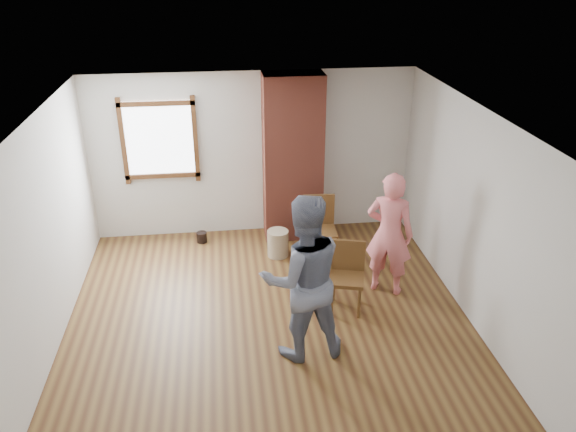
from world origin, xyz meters
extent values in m
plane|color=brown|center=(0.00, 0.00, 0.00)|extent=(5.50, 5.50, 0.00)
cube|color=silver|center=(0.00, 2.75, 1.30)|extent=(5.00, 0.04, 2.60)
cube|color=silver|center=(-2.50, 0.00, 1.30)|extent=(0.04, 5.50, 2.60)
cube|color=silver|center=(2.50, 0.00, 1.30)|extent=(0.04, 5.50, 2.60)
cube|color=white|center=(0.00, 0.00, 2.60)|extent=(5.00, 5.50, 0.04)
cube|color=#573319|center=(-1.40, 2.71, 1.60)|extent=(1.14, 0.06, 1.34)
cube|color=white|center=(-1.40, 2.73, 1.60)|extent=(1.00, 0.02, 1.20)
cube|color=#A54B3A|center=(0.60, 2.50, 1.30)|extent=(0.90, 0.50, 2.60)
cylinder|color=tan|center=(0.29, 1.82, 0.21)|extent=(0.37, 0.37, 0.41)
cylinder|color=black|center=(-0.86, 2.40, 0.08)|extent=(0.22, 0.22, 0.16)
cube|color=brown|center=(0.88, 1.58, 0.49)|extent=(0.48, 0.48, 0.05)
cylinder|color=brown|center=(0.69, 1.40, 0.25)|extent=(0.04, 0.04, 0.49)
cylinder|color=brown|center=(1.06, 1.38, 0.25)|extent=(0.04, 0.04, 0.49)
cylinder|color=brown|center=(0.70, 1.77, 0.25)|extent=(0.04, 0.04, 0.49)
cylinder|color=brown|center=(1.08, 1.75, 0.25)|extent=(0.04, 0.04, 0.49)
cube|color=brown|center=(0.89, 1.78, 0.74)|extent=(0.46, 0.06, 0.49)
cube|color=brown|center=(1.01, 0.33, 0.45)|extent=(0.52, 0.52, 0.05)
cylinder|color=brown|center=(0.80, 0.21, 0.23)|extent=(0.04, 0.04, 0.45)
cylinder|color=brown|center=(1.13, 0.12, 0.23)|extent=(0.04, 0.04, 0.45)
cylinder|color=brown|center=(0.89, 0.54, 0.23)|extent=(0.04, 0.04, 0.45)
cylinder|color=brown|center=(1.22, 0.45, 0.23)|extent=(0.04, 0.04, 0.45)
cube|color=brown|center=(1.06, 0.51, 0.68)|extent=(0.42, 0.15, 0.45)
cylinder|color=brown|center=(0.70, 0.66, 0.58)|extent=(0.40, 0.40, 0.04)
cylinder|color=brown|center=(0.70, 0.66, 0.29)|extent=(0.06, 0.06, 0.54)
cylinder|color=brown|center=(0.70, 0.66, 0.01)|extent=(0.28, 0.28, 0.03)
cylinder|color=white|center=(0.70, 0.66, 0.60)|extent=(0.18, 0.18, 0.01)
cube|color=silver|center=(0.71, 0.66, 0.64)|extent=(0.08, 0.07, 0.06)
imported|color=#121933|center=(0.32, -0.42, 0.98)|extent=(1.03, 0.84, 1.96)
imported|color=#F97C82|center=(1.64, 0.71, 0.85)|extent=(0.74, 0.66, 1.71)
camera|label=1|loc=(-0.48, -5.56, 4.24)|focal=35.00mm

